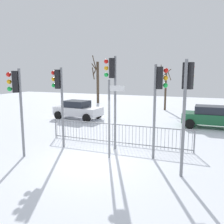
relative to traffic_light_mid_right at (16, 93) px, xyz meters
name	(u,v)px	position (x,y,z in m)	size (l,w,h in m)	color
ground_plane	(94,162)	(3.32, 0.63, -2.80)	(60.00, 60.00, 0.00)	white
traffic_light_mid_right	(16,93)	(0.00, 0.00, 0.00)	(0.50, 0.43, 3.83)	slate
traffic_light_foreground_left	(187,92)	(6.84, 0.72, 0.19)	(0.38, 0.54, 4.09)	slate
traffic_light_rear_left	(112,82)	(3.36, 2.46, 0.43)	(0.51, 0.42, 4.41)	slate
traffic_light_mid_left	(59,89)	(0.86, 1.85, 0.06)	(0.57, 0.35, 3.90)	slate
traffic_light_foreground_right	(159,91)	(5.62, 2.02, 0.12)	(0.55, 0.38, 3.99)	slate
direction_sign_post	(110,115)	(3.75, 1.32, -0.93)	(0.77, 0.24, 3.37)	slate
pedestrian_guard_railing	(117,134)	(3.32, 3.30, -2.25)	(7.54, 0.20, 1.07)	slate
car_white_mid	(78,109)	(-2.17, 8.68, -2.04)	(3.92, 2.17, 1.47)	silver
car_green_far	(211,116)	(7.79, 9.33, -2.04)	(3.82, 1.96, 1.47)	#195933
bare_tree_left	(97,81)	(-5.27, 18.80, -0.05)	(1.02, 1.38, 5.83)	#473828
bare_tree_right	(165,89)	(3.50, 16.07, -0.68)	(1.31, 1.56, 4.50)	#473828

